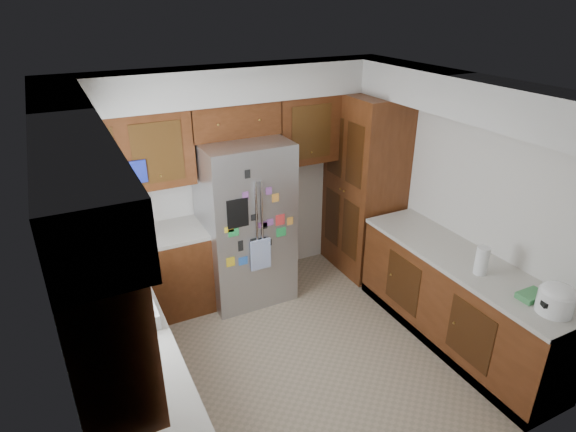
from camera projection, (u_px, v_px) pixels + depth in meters
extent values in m
plane|color=tan|center=(296.00, 355.00, 4.59)|extent=(3.60, 3.60, 0.00)
cube|color=silver|center=(231.00, 180.00, 5.36)|extent=(3.60, 0.04, 2.50)
cube|color=silver|center=(67.00, 294.00, 3.33)|extent=(0.04, 3.20, 2.50)
cube|color=silver|center=(457.00, 202.00, 4.79)|extent=(0.04, 3.20, 2.50)
cube|color=silver|center=(426.00, 355.00, 2.77)|extent=(3.60, 0.04, 2.50)
cube|color=white|center=(299.00, 88.00, 3.53)|extent=(3.60, 3.20, 0.02)
cube|color=silver|center=(232.00, 84.00, 4.75)|extent=(3.60, 0.38, 0.35)
cube|color=silver|center=(67.00, 140.00, 2.95)|extent=(0.38, 3.20, 0.35)
cube|color=silver|center=(459.00, 94.00, 4.26)|extent=(0.38, 3.20, 0.35)
cube|color=#49220E|center=(121.00, 152.00, 4.54)|extent=(1.33, 0.34, 0.75)
cube|color=#49220E|center=(328.00, 125.00, 5.46)|extent=(1.33, 0.34, 0.75)
cube|color=#49220E|center=(104.00, 316.00, 2.25)|extent=(0.34, 0.85, 0.75)
cube|color=white|center=(58.00, 243.00, 3.27)|extent=(0.02, 0.90, 1.05)
cube|color=white|center=(64.00, 242.00, 3.28)|extent=(0.01, 1.02, 1.15)
cube|color=#1C2BA8|center=(138.00, 172.00, 4.49)|extent=(0.16, 0.02, 0.22)
cube|color=beige|center=(95.00, 157.00, 4.26)|extent=(0.16, 0.02, 0.20)
cube|color=#49220E|center=(136.00, 396.00, 3.55)|extent=(0.60, 2.60, 0.88)
cube|color=#49220E|center=(172.00, 272.00, 5.12)|extent=(0.75, 0.60, 0.88)
cube|color=beige|center=(127.00, 347.00, 3.36)|extent=(0.63, 2.60, 0.04)
cube|color=beige|center=(167.00, 234.00, 4.93)|extent=(0.75, 0.60, 0.04)
cube|color=#49220E|center=(457.00, 302.00, 4.63)|extent=(0.60, 2.25, 0.88)
cube|color=beige|center=(465.00, 261.00, 4.43)|extent=(0.63, 2.25, 0.04)
cube|color=black|center=(451.00, 334.00, 4.79)|extent=(0.60, 2.25, 0.10)
cube|color=#49220E|center=(364.00, 186.00, 5.68)|extent=(0.60, 0.90, 2.15)
cube|color=#A8A8AE|center=(245.00, 222.00, 5.19)|extent=(0.90, 0.75, 1.80)
cylinder|color=silver|center=(257.00, 224.00, 4.79)|extent=(0.02, 0.02, 0.90)
cylinder|color=silver|center=(262.00, 223.00, 4.82)|extent=(0.02, 0.02, 0.90)
cube|color=black|center=(238.00, 213.00, 4.66)|extent=(0.22, 0.01, 0.30)
cube|color=white|center=(261.00, 254.00, 4.94)|extent=(0.22, 0.01, 0.34)
cube|color=black|center=(267.00, 243.00, 4.95)|extent=(0.10, 0.00, 0.07)
cube|color=black|center=(254.00, 241.00, 4.87)|extent=(0.07, 0.00, 0.06)
cube|color=green|center=(281.00, 232.00, 4.98)|extent=(0.11, 0.00, 0.10)
cube|color=#8C4C99|center=(269.00, 191.00, 4.72)|extent=(0.06, 0.00, 0.08)
cube|color=yellow|center=(229.00, 230.00, 4.69)|extent=(0.10, 0.00, 0.06)
cube|color=black|center=(262.00, 240.00, 4.91)|extent=(0.07, 0.00, 0.06)
cube|color=black|center=(265.00, 225.00, 4.86)|extent=(0.05, 0.00, 0.07)
cube|color=#8C4C99|center=(263.00, 225.00, 4.84)|extent=(0.10, 0.00, 0.06)
cube|color=green|center=(234.00, 233.00, 4.72)|extent=(0.11, 0.00, 0.08)
cube|color=yellow|center=(231.00, 262.00, 4.84)|extent=(0.09, 0.00, 0.10)
cube|color=blue|center=(243.00, 261.00, 4.90)|extent=(0.10, 0.00, 0.09)
cube|color=#8C4C99|center=(246.00, 196.00, 4.63)|extent=(0.06, 0.00, 0.08)
cube|color=yellow|center=(254.00, 254.00, 4.93)|extent=(0.06, 0.00, 0.08)
cube|color=black|center=(255.00, 217.00, 4.76)|extent=(0.07, 0.00, 0.07)
cube|color=orange|center=(290.00, 221.00, 4.98)|extent=(0.07, 0.00, 0.08)
cube|color=red|center=(280.00, 220.00, 4.92)|extent=(0.10, 0.00, 0.12)
cube|color=black|center=(241.00, 246.00, 4.82)|extent=(0.05, 0.00, 0.12)
cube|color=#8C4C99|center=(270.00, 222.00, 4.87)|extent=(0.07, 0.00, 0.07)
cube|color=black|center=(248.00, 174.00, 4.55)|extent=(0.06, 0.00, 0.08)
cube|color=orange|center=(275.00, 198.00, 4.79)|extent=(0.08, 0.00, 0.09)
cube|color=#49220E|center=(233.00, 119.00, 4.91)|extent=(0.96, 0.34, 0.35)
sphere|color=blue|center=(209.00, 89.00, 4.65)|extent=(0.30, 0.30, 0.30)
cylinder|color=black|center=(242.00, 93.00, 4.85)|extent=(0.25, 0.25, 0.14)
ellipsoid|color=#333338|center=(242.00, 86.00, 4.82)|extent=(0.23, 0.23, 0.10)
cube|color=silver|center=(116.00, 307.00, 3.65)|extent=(0.52, 0.70, 0.12)
cube|color=black|center=(115.00, 300.00, 3.62)|extent=(0.44, 0.60, 0.02)
cylinder|color=silver|center=(84.00, 296.00, 3.50)|extent=(0.02, 0.02, 0.30)
cylinder|color=silver|center=(90.00, 279.00, 3.47)|extent=(0.16, 0.02, 0.02)
cube|color=yellow|center=(143.00, 319.00, 3.57)|extent=(0.10, 0.18, 0.04)
cube|color=black|center=(119.00, 277.00, 4.04)|extent=(0.18, 0.14, 0.10)
cylinder|color=black|center=(115.00, 258.00, 3.96)|extent=(0.16, 0.16, 0.28)
cylinder|color=#A8A8AE|center=(99.00, 262.00, 4.17)|extent=(0.14, 0.14, 0.20)
sphere|color=silver|center=(113.00, 245.00, 4.45)|extent=(0.20, 0.20, 0.20)
cube|color=#3F72B2|center=(95.00, 248.00, 4.43)|extent=(0.14, 0.10, 0.18)
cube|color=#BFB28C|center=(115.00, 241.00, 4.58)|extent=(0.10, 0.08, 0.14)
cylinder|color=silver|center=(112.00, 288.00, 3.89)|extent=(0.08, 0.08, 0.11)
cylinder|color=white|center=(556.00, 302.00, 3.65)|extent=(0.27, 0.27, 0.18)
ellipsoid|color=white|center=(558.00, 292.00, 3.62)|extent=(0.26, 0.26, 0.12)
cube|color=black|center=(545.00, 304.00, 3.60)|extent=(0.04, 0.06, 0.04)
cylinder|color=white|center=(482.00, 261.00, 4.14)|extent=(0.11, 0.11, 0.26)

